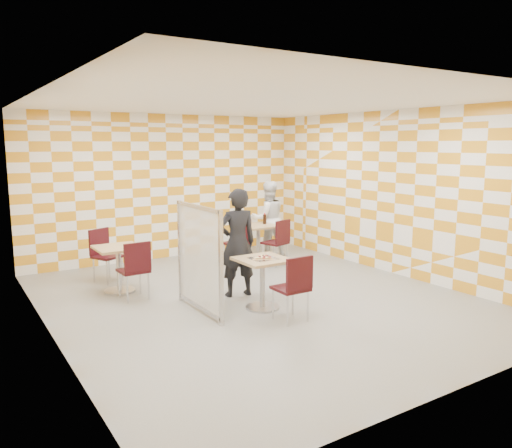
# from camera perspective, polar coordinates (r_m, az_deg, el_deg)

# --- Properties ---
(room_shell) EXTENTS (7.00, 7.00, 7.00)m
(room_shell) POSITION_cam_1_polar(r_m,az_deg,el_deg) (7.99, -1.93, 2.75)
(room_shell) COLOR gray
(room_shell) RESTS_ON ground
(main_table) EXTENTS (0.70, 0.70, 0.75)m
(main_table) POSITION_cam_1_polar(r_m,az_deg,el_deg) (7.30, 0.76, -5.79)
(main_table) COLOR tan
(main_table) RESTS_ON ground
(second_table) EXTENTS (0.70, 0.70, 0.75)m
(second_table) POSITION_cam_1_polar(r_m,az_deg,el_deg) (10.25, 0.26, -1.44)
(second_table) COLOR tan
(second_table) RESTS_ON ground
(empty_table) EXTENTS (0.70, 0.70, 0.75)m
(empty_table) POSITION_cam_1_polar(r_m,az_deg,el_deg) (8.41, -15.44, -4.11)
(empty_table) COLOR tan
(empty_table) RESTS_ON ground
(chair_main_front) EXTENTS (0.42, 0.43, 0.92)m
(chair_main_front) POSITION_cam_1_polar(r_m,az_deg,el_deg) (6.74, 4.44, -6.78)
(chair_main_front) COLOR black
(chair_main_front) RESTS_ON ground
(chair_second_front) EXTENTS (0.52, 0.53, 0.92)m
(chair_second_front) POSITION_cam_1_polar(r_m,az_deg,el_deg) (9.83, 2.61, -1.69)
(chair_second_front) COLOR black
(chair_second_front) RESTS_ON ground
(chair_second_side) EXTENTS (0.53, 0.53, 0.92)m
(chair_second_side) POSITION_cam_1_polar(r_m,az_deg,el_deg) (9.93, -1.91, -1.58)
(chair_second_side) COLOR black
(chair_second_side) RESTS_ON ground
(chair_empty_near) EXTENTS (0.44, 0.45, 0.92)m
(chair_empty_near) POSITION_cam_1_polar(r_m,az_deg,el_deg) (7.87, -13.62, -4.68)
(chair_empty_near) COLOR black
(chair_empty_near) RESTS_ON ground
(chair_empty_far) EXTENTS (0.56, 0.57, 0.92)m
(chair_empty_far) POSITION_cam_1_polar(r_m,az_deg,el_deg) (9.13, -17.02, -2.93)
(chair_empty_far) COLOR black
(chair_empty_far) RESTS_ON ground
(partition) EXTENTS (0.08, 1.38, 1.55)m
(partition) POSITION_cam_1_polar(r_m,az_deg,el_deg) (7.12, -6.53, -3.90)
(partition) COLOR white
(partition) RESTS_ON ground
(man_dark) EXTENTS (0.68, 0.50, 1.71)m
(man_dark) POSITION_cam_1_polar(r_m,az_deg,el_deg) (7.84, -2.16, -2.16)
(man_dark) COLOR black
(man_dark) RESTS_ON ground
(man_white) EXTENTS (0.89, 0.76, 1.61)m
(man_white) POSITION_cam_1_polar(r_m,az_deg,el_deg) (10.67, 1.38, 0.60)
(man_white) COLOR white
(man_white) RESTS_ON ground
(pizza_on_foil) EXTENTS (0.40, 0.40, 0.04)m
(pizza_on_foil) POSITION_cam_1_polar(r_m,az_deg,el_deg) (7.22, 0.83, -3.84)
(pizza_on_foil) COLOR silver
(pizza_on_foil) RESTS_ON main_table
(sport_bottle) EXTENTS (0.06, 0.06, 0.20)m
(sport_bottle) POSITION_cam_1_polar(r_m,az_deg,el_deg) (10.13, -0.87, 0.32)
(sport_bottle) COLOR white
(sport_bottle) RESTS_ON second_table
(soda_bottle) EXTENTS (0.07, 0.07, 0.23)m
(soda_bottle) POSITION_cam_1_polar(r_m,az_deg,el_deg) (10.32, 1.00, 0.57)
(soda_bottle) COLOR black
(soda_bottle) RESTS_ON second_table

